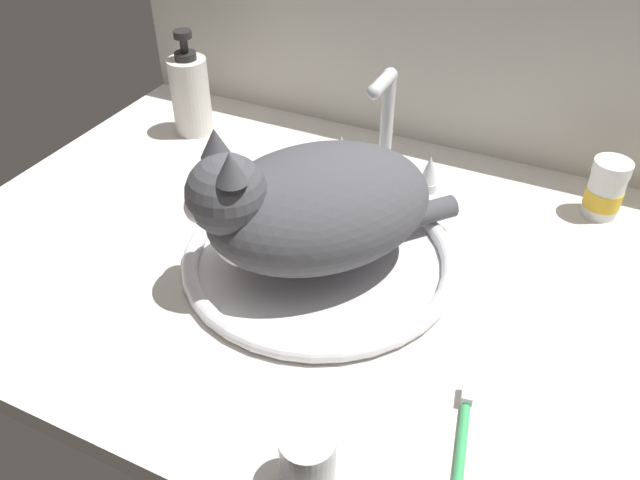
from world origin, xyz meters
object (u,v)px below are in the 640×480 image
object	(u,v)px
faucet	(384,142)
toothbrush	(460,458)
pill_bottle	(605,190)
cat	(307,207)
metal_jar	(308,461)
soap_pump_bottle	(190,94)
sink_basin	(320,258)

from	to	relation	value
faucet	toothbrush	bearing A→B (deg)	-60.23
faucet	pill_bottle	distance (cm)	33.17
cat	toothbrush	distance (cm)	34.71
metal_jar	pill_bottle	bearing A→B (deg)	71.46
faucet	soap_pump_bottle	distance (cm)	36.73
soap_pump_bottle	metal_jar	size ratio (longest dim) A/B	2.70
cat	pill_bottle	world-z (taller)	cat
sink_basin	faucet	distance (cm)	23.85
metal_jar	faucet	bearing A→B (deg)	103.81
toothbrush	soap_pump_bottle	bearing A→B (deg)	143.71
soap_pump_bottle	pill_bottle	distance (cm)	69.51
sink_basin	faucet	bearing A→B (deg)	90.00
sink_basin	toothbrush	distance (cm)	33.38
sink_basin	metal_jar	world-z (taller)	metal_jar
metal_jar	sink_basin	bearing A→B (deg)	113.55
soap_pump_bottle	toothbrush	bearing A→B (deg)	-36.29
sink_basin	soap_pump_bottle	bearing A→B (deg)	146.63
faucet	sink_basin	bearing A→B (deg)	-90.00
cat	toothbrush	xyz separation A→B (cm)	(26.68, -20.18, -9.26)
cat	soap_pump_bottle	distance (cm)	43.85
sink_basin	toothbrush	size ratio (longest dim) A/B	1.95
sink_basin	metal_jar	size ratio (longest dim) A/B	5.44
pill_bottle	toothbrush	world-z (taller)	pill_bottle
sink_basin	toothbrush	xyz separation A→B (cm)	(25.51, -21.52, -0.35)
sink_basin	cat	distance (cm)	9.08
faucet	metal_jar	distance (cm)	54.63
cat	pill_bottle	size ratio (longest dim) A/B	4.00
sink_basin	faucet	xyz separation A→B (cm)	(0.00, 23.07, 6.03)
cat	pill_bottle	bearing A→B (deg)	41.49
faucet	cat	bearing A→B (deg)	-92.74
faucet	soap_pump_bottle	size ratio (longest dim) A/B	1.03
sink_basin	toothbrush	world-z (taller)	sink_basin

